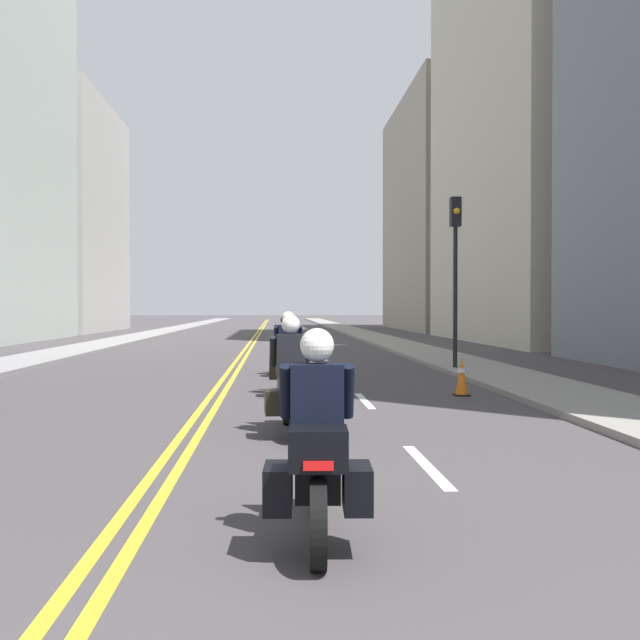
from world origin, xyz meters
The scene contains 15 objects.
ground_plane centered at (0.00, 48.00, 0.00)m, with size 264.00×264.00×0.00m, color #443F42.
sidewalk_left centered at (-6.82, 48.00, 0.06)m, with size 2.23×144.00×0.12m, color gray.
sidewalk_right centered at (6.82, 48.00, 0.06)m, with size 2.23×144.00×0.12m, color gray.
centreline_yellow_inner centered at (-0.12, 48.00, 0.00)m, with size 0.12×132.00×0.01m, color yellow.
centreline_yellow_outer centered at (0.12, 48.00, 0.00)m, with size 0.12×132.00×0.01m, color yellow.
lane_dashes_white centered at (2.85, 29.00, 0.00)m, with size 0.14×56.40×0.01m.
building_right_1 centered at (14.39, 39.00, 15.76)m, with size 6.53×19.54×31.53m.
building_left_2 centered at (-15.55, 57.83, 8.42)m, with size 8.84×16.05×16.84m.
building_right_2 centered at (15.98, 60.66, 9.14)m, with size 9.70×20.55×18.27m.
motorcycle_0 centered at (1.49, 5.30, 0.65)m, with size 0.78×2.08×1.60m.
motorcycle_1 centered at (1.40, 10.23, 0.66)m, with size 0.78×2.19×1.66m.
motorcycle_2 centered at (1.44, 15.07, 0.67)m, with size 0.76×2.14×1.68m.
motorcycle_3 centered at (1.43, 19.58, 0.64)m, with size 0.77×2.20×1.57m.
traffic_cone_0 centered at (4.89, 14.73, 0.39)m, with size 0.31×0.31×0.80m.
traffic_light_near centered at (6.11, 20.47, 3.30)m, with size 0.28×0.38×4.79m.
Camera 1 is at (1.18, -0.46, 1.76)m, focal length 43.38 mm.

